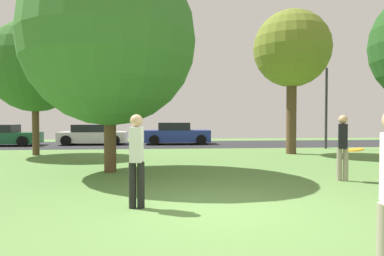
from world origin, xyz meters
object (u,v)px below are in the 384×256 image
Objects in this scene: parked_car_blue at (176,134)px; street_lamp_post at (326,108)px; person_catcher at (343,144)px; parked_car_green at (1,136)px; frisbee_disc at (356,150)px; oak_tree_left at (109,39)px; parked_car_white at (93,135)px; maple_tree_near at (292,50)px; person_walking at (137,156)px; oak_tree_center at (35,66)px.

parked_car_blue is 9.29m from street_lamp_post.
person_catcher is 19.82m from parked_car_green.
street_lamp_post is at bearing 65.66° from frisbee_disc.
oak_tree_left is 7.82m from frisbee_disc.
parked_car_blue is (2.63, 11.54, -3.52)m from oak_tree_left.
street_lamp_post reaches higher than parked_car_blue.
maple_tree_near is at bearing -32.47° from parked_car_white.
person_catcher is at bearing -18.06° from oak_tree_left.
maple_tree_near is 10.95m from frisbee_disc.
person_catcher is at bearing -42.05° from parked_car_green.
frisbee_disc is 20.97m from parked_car_green.
maple_tree_near is at bearing -29.81° from person_walking.
maple_tree_near is 4.78m from street_lamp_post.
oak_tree_left reaches higher than parked_car_blue.
frisbee_disc is at bearing -64.44° from parked_car_white.
maple_tree_near is at bearing -139.70° from street_lamp_post.
oak_tree_left is at bearing -147.84° from maple_tree_near.
oak_tree_center is 9.76m from parked_car_blue.
frisbee_disc is at bearing -114.34° from street_lamp_post.
oak_tree_left is at bearing -102.85° from parked_car_blue.
person_walking is 18.21m from parked_car_green.
maple_tree_near is 9.45m from parked_car_blue.
oak_tree_left reaches higher than person_walking.
frisbee_disc is 16.74m from parked_car_blue.
parked_car_white is (-7.97, 16.66, -0.52)m from frisbee_disc.
oak_tree_left reaches higher than street_lamp_post.
parked_car_blue is at bearing 77.15° from oak_tree_left.
parked_car_white is at bearing 77.79° from oak_tree_center.
parked_car_white is 0.94× the size of street_lamp_post.
oak_tree_left reaches higher than parked_car_white.
oak_tree_center is 0.90× the size of maple_tree_near.
person_catcher is at bearing 65.14° from frisbee_disc.
oak_tree_center is 1.37× the size of street_lamp_post.
oak_tree_left is 3.87× the size of person_walking.
street_lamp_post reaches higher than parked_car_white.
parked_car_white is (-10.60, 6.74, -4.36)m from maple_tree_near.
parked_car_green reaches higher than frisbee_disc.
maple_tree_near is 1.55× the size of parked_car_green.
oak_tree_left is at bearing -145.41° from street_lamp_post.
person_catcher reaches higher than parked_car_green.
oak_tree_center is at bearing 127.49° from oak_tree_left.
frisbee_disc is 0.06× the size of street_lamp_post.
oak_tree_center is 7.85m from parked_car_green.
oak_tree_center is 12.00m from maple_tree_near.
person_walking reaches higher than frisbee_disc.
maple_tree_near is 0.99× the size of oak_tree_left.
person_catcher reaches higher than person_walking.
parked_car_green is (-13.38, 16.14, -0.52)m from frisbee_disc.
frisbee_disc is at bearing -48.11° from oak_tree_center.
oak_tree_left is 1.63× the size of parked_car_blue.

